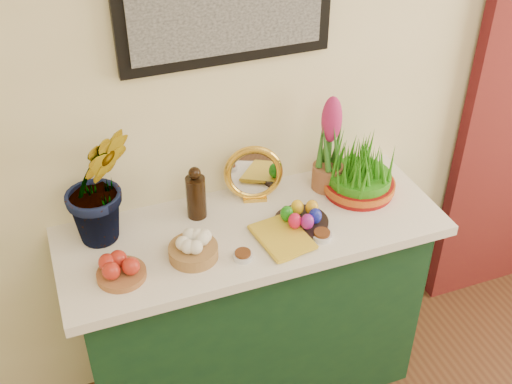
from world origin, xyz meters
TOP-DOWN VIEW (x-y plane):
  - sideboard at (-0.24, 2.00)m, footprint 1.30×0.45m
  - tablecloth at (-0.24, 2.00)m, footprint 1.40×0.55m
  - hyacinth_green at (-0.74, 2.12)m, footprint 0.31×0.27m
  - apple_bowl at (-0.73, 1.90)m, footprint 0.17×0.17m
  - garlic_basket at (-0.48, 1.91)m, footprint 0.20×0.20m
  - vinegar_cruet at (-0.41, 2.13)m, footprint 0.07×0.07m
  - mirror at (-0.17, 2.16)m, footprint 0.23×0.10m
  - book at (-0.25, 1.87)m, footprint 0.18×0.24m
  - spice_dish_left at (-0.33, 1.84)m, footprint 0.07×0.07m
  - spice_dish_right at (-0.03, 1.85)m, footprint 0.07×0.07m
  - egg_plate at (-0.07, 1.94)m, footprint 0.24×0.24m
  - hyacinth_pink at (0.12, 2.12)m, footprint 0.12×0.12m
  - wheatgrass_sabzeh at (0.22, 2.05)m, footprint 0.28×0.28m

SIDE VIEW (x-z plane):
  - sideboard at x=-0.24m, z-range 0.00..0.85m
  - tablecloth at x=-0.24m, z-range 0.85..0.89m
  - spice_dish_left at x=-0.33m, z-range 0.89..0.92m
  - spice_dish_right at x=-0.03m, z-range 0.89..0.92m
  - book at x=-0.25m, z-range 0.89..0.92m
  - egg_plate at x=-0.07m, z-range 0.88..0.96m
  - apple_bowl at x=-0.73m, z-range 0.88..0.97m
  - garlic_basket at x=-0.48m, z-range 0.88..0.98m
  - vinegar_cruet at x=-0.41m, z-range 0.88..1.09m
  - wheatgrass_sabzeh at x=0.22m, z-range 0.88..1.10m
  - mirror at x=-0.17m, z-range 0.89..1.11m
  - hyacinth_pink at x=0.12m, z-range 0.87..1.27m
  - hyacinth_green at x=-0.74m, z-range 0.89..1.48m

